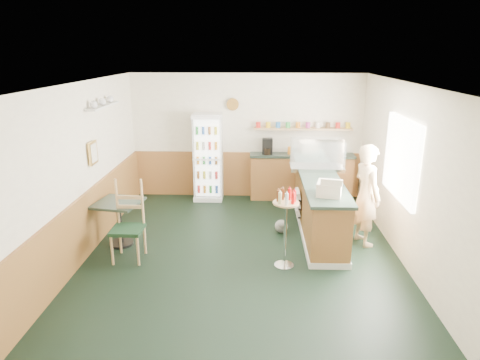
# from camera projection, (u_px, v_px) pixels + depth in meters

# --- Properties ---
(ground) EXTENTS (6.00, 6.00, 0.00)m
(ground) POSITION_uv_depth(u_px,v_px,m) (241.00, 255.00, 6.86)
(ground) COLOR black
(ground) RESTS_ON ground
(room_envelope) EXTENTS (5.04, 6.02, 2.72)m
(room_envelope) POSITION_uv_depth(u_px,v_px,m) (230.00, 152.00, 7.12)
(room_envelope) COLOR #F2EACE
(room_envelope) RESTS_ON ground
(service_counter) EXTENTS (0.68, 3.01, 1.01)m
(service_counter) POSITION_uv_depth(u_px,v_px,m) (318.00, 206.00, 7.70)
(service_counter) COLOR #995931
(service_counter) RESTS_ON ground
(back_counter) EXTENTS (2.24, 0.42, 1.69)m
(back_counter) POSITION_uv_depth(u_px,v_px,m) (301.00, 175.00, 9.33)
(back_counter) COLOR #995931
(back_counter) RESTS_ON ground
(drinks_fridge) EXTENTS (0.62, 0.53, 1.88)m
(drinks_fridge) POSITION_uv_depth(u_px,v_px,m) (208.00, 157.00, 9.24)
(drinks_fridge) COLOR white
(drinks_fridge) RESTS_ON ground
(display_case) EXTENTS (0.99, 0.52, 0.56)m
(display_case) POSITION_uv_depth(u_px,v_px,m) (317.00, 155.00, 7.96)
(display_case) COLOR silver
(display_case) RESTS_ON service_counter
(cash_register) EXTENTS (0.44, 0.46, 0.21)m
(cash_register) POSITION_uv_depth(u_px,v_px,m) (329.00, 189.00, 6.58)
(cash_register) COLOR beige
(cash_register) RESTS_ON service_counter
(shopkeeper) EXTENTS (0.57, 0.67, 1.72)m
(shopkeeper) POSITION_uv_depth(u_px,v_px,m) (366.00, 195.00, 7.07)
(shopkeeper) COLOR tan
(shopkeeper) RESTS_ON ground
(condiment_stand) EXTENTS (0.39, 0.39, 1.21)m
(condiment_stand) POSITION_uv_depth(u_px,v_px,m) (286.00, 217.00, 6.30)
(condiment_stand) COLOR silver
(condiment_stand) RESTS_ON ground
(newspaper_rack) EXTENTS (0.09, 0.40, 0.48)m
(newspaper_rack) POSITION_uv_depth(u_px,v_px,m) (298.00, 203.00, 7.85)
(newspaper_rack) COLOR black
(newspaper_rack) RESTS_ON ground
(cafe_table) EXTENTS (0.81, 0.81, 0.77)m
(cafe_table) POSITION_uv_depth(u_px,v_px,m) (119.00, 215.00, 7.09)
(cafe_table) COLOR black
(cafe_table) RESTS_ON ground
(cafe_chair) EXTENTS (0.47, 0.47, 1.26)m
(cafe_chair) POSITION_uv_depth(u_px,v_px,m) (129.00, 218.00, 6.66)
(cafe_chair) COLOR black
(cafe_chair) RESTS_ON ground
(dog_doorstop) EXTENTS (0.24, 0.30, 0.28)m
(dog_doorstop) POSITION_uv_depth(u_px,v_px,m) (281.00, 226.00, 7.67)
(dog_doorstop) COLOR gray
(dog_doorstop) RESTS_ON ground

